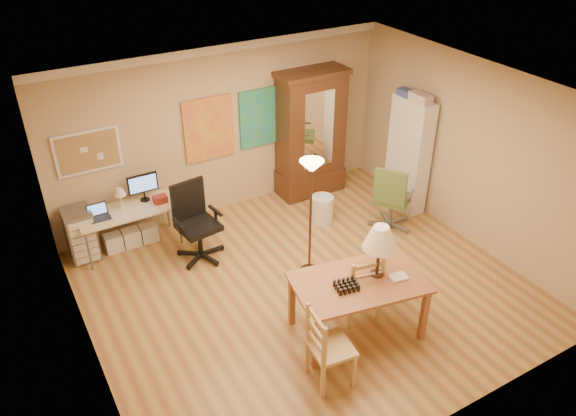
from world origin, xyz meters
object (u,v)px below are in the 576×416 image
armoire (310,142)px  bookshelf (409,155)px  computer_desk (131,223)px  dining_table (367,269)px  office_chair_green (390,212)px  office_chair_black (198,238)px

armoire → bookshelf: size_ratio=1.16×
computer_desk → dining_table: bearing=-58.7°
bookshelf → computer_desk: bearing=165.4°
office_chair_green → armoire: (-0.46, 1.63, 0.64)m
office_chair_black → dining_table: bearing=-64.2°
dining_table → office_chair_black: dining_table is taller
dining_table → computer_desk: bearing=121.3°
office_chair_green → armoire: bearing=105.6°
dining_table → bookshelf: (2.35, 2.03, 0.02)m
armoire → bookshelf: bearing=-47.2°
computer_desk → office_chair_black: (0.75, -0.75, -0.09)m
dining_table → office_chair_black: (-1.15, 2.38, -0.60)m
dining_table → computer_desk: 3.70m
dining_table → computer_desk: dining_table is taller
armoire → office_chair_green: bearing=-74.4°
office_chair_green → computer_desk: bearing=156.9°
computer_desk → bookshelf: bookshelf is taller
dining_table → office_chair_green: (1.70, 1.59, -0.61)m
armoire → bookshelf: 1.62m
dining_table → computer_desk: size_ratio=1.17×
dining_table → armoire: bearing=68.8°
office_chair_black → bookshelf: size_ratio=0.62×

